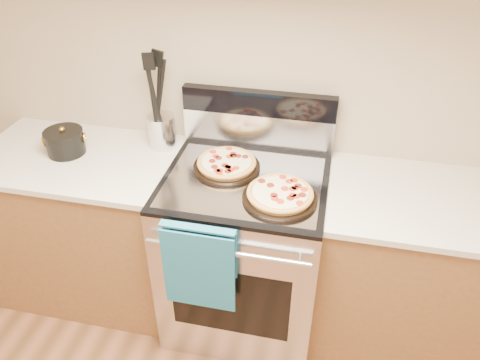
% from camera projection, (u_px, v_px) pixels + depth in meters
% --- Properties ---
extents(wall_back, '(4.00, 0.00, 4.00)m').
position_uv_depth(wall_back, '(261.00, 62.00, 2.20)').
color(wall_back, tan).
rests_on(wall_back, ground).
extents(range_body, '(0.76, 0.68, 0.90)m').
position_uv_depth(range_body, '(245.00, 253.00, 2.43)').
color(range_body, '#B7B7BC').
rests_on(range_body, ground).
extents(oven_window, '(0.56, 0.01, 0.40)m').
position_uv_depth(oven_window, '(230.00, 302.00, 2.16)').
color(oven_window, black).
rests_on(oven_window, range_body).
extents(cooktop, '(0.76, 0.68, 0.02)m').
position_uv_depth(cooktop, '(245.00, 180.00, 2.17)').
color(cooktop, black).
rests_on(cooktop, range_body).
extents(backsplash_lower, '(0.76, 0.06, 0.18)m').
position_uv_depth(backsplash_lower, '(258.00, 130.00, 2.36)').
color(backsplash_lower, silver).
rests_on(backsplash_lower, cooktop).
extents(backsplash_upper, '(0.76, 0.06, 0.12)m').
position_uv_depth(backsplash_upper, '(259.00, 103.00, 2.28)').
color(backsplash_upper, black).
rests_on(backsplash_upper, backsplash_lower).
extents(oven_handle, '(0.70, 0.03, 0.03)m').
position_uv_depth(oven_handle, '(226.00, 252.00, 1.93)').
color(oven_handle, silver).
rests_on(oven_handle, range_body).
extents(dish_towel, '(0.32, 0.05, 0.42)m').
position_uv_depth(dish_towel, '(200.00, 265.00, 2.01)').
color(dish_towel, '#1B588A').
rests_on(dish_towel, oven_handle).
extents(foil_sheet, '(0.70, 0.55, 0.01)m').
position_uv_depth(foil_sheet, '(244.00, 182.00, 2.14)').
color(foil_sheet, gray).
rests_on(foil_sheet, cooktop).
extents(cabinet_left, '(1.00, 0.62, 0.88)m').
position_uv_depth(cabinet_left, '(92.00, 227.00, 2.61)').
color(cabinet_left, brown).
rests_on(cabinet_left, ground).
extents(countertop_left, '(1.02, 0.64, 0.03)m').
position_uv_depth(countertop_left, '(76.00, 158.00, 2.36)').
color(countertop_left, beige).
rests_on(countertop_left, cabinet_left).
extents(cabinet_right, '(1.00, 0.62, 0.88)m').
position_uv_depth(cabinet_right, '(420.00, 277.00, 2.30)').
color(cabinet_right, brown).
rests_on(cabinet_right, ground).
extents(countertop_right, '(1.02, 0.64, 0.03)m').
position_uv_depth(countertop_right, '(443.00, 204.00, 2.04)').
color(countertop_right, beige).
rests_on(countertop_right, cabinet_right).
extents(pepperoni_pizza_back, '(0.40, 0.40, 0.04)m').
position_uv_depth(pepperoni_pizza_back, '(227.00, 164.00, 2.21)').
color(pepperoni_pizza_back, '#B68437').
rests_on(pepperoni_pizza_back, foil_sheet).
extents(pepperoni_pizza_front, '(0.38, 0.38, 0.04)m').
position_uv_depth(pepperoni_pizza_front, '(280.00, 195.00, 2.01)').
color(pepperoni_pizza_front, '#B68437').
rests_on(pepperoni_pizza_front, foil_sheet).
extents(utensil_crock, '(0.14, 0.14, 0.17)m').
position_uv_depth(utensil_crock, '(162.00, 131.00, 2.38)').
color(utensil_crock, silver).
rests_on(utensil_crock, countertop_left).
extents(saucepan, '(0.25, 0.25, 0.11)m').
position_uv_depth(saucepan, '(65.00, 143.00, 2.34)').
color(saucepan, black).
rests_on(saucepan, countertop_left).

